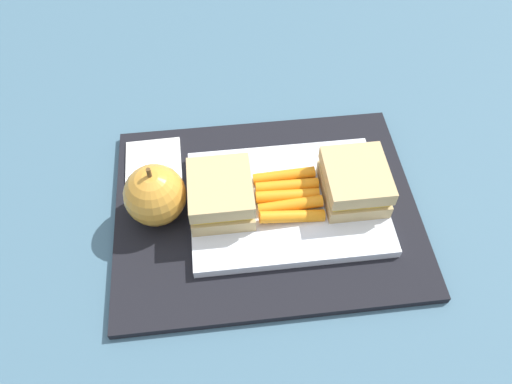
{
  "coord_description": "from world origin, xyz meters",
  "views": [
    {
      "loc": [
        0.05,
        0.34,
        0.51
      ],
      "look_at": [
        0.01,
        0.0,
        0.04
      ],
      "focal_mm": 35.21,
      "sensor_mm": 36.0,
      "label": 1
    }
  ],
  "objects": [
    {
      "name": "carrot_sticks_bundle",
      "position": [
        -0.03,
        -0.0,
        0.03
      ],
      "size": [
        0.08,
        0.07,
        0.02
      ],
      "color": "orange",
      "rests_on": "food_tray"
    },
    {
      "name": "apple",
      "position": [
        0.13,
        -0.01,
        0.05
      ],
      "size": [
        0.07,
        0.07,
        0.08
      ],
      "color": "gold",
      "rests_on": "lunchbag_mat"
    },
    {
      "name": "sandwich_half_left",
      "position": [
        -0.1,
        0.0,
        0.04
      ],
      "size": [
        0.07,
        0.08,
        0.04
      ],
      "color": "tan",
      "rests_on": "food_tray"
    },
    {
      "name": "food_tray",
      "position": [
        -0.03,
        0.0,
        0.02
      ],
      "size": [
        0.23,
        0.17,
        0.01
      ],
      "primitive_type": "cube",
      "color": "white",
      "rests_on": "lunchbag_mat"
    },
    {
      "name": "sandwich_half_right",
      "position": [
        0.05,
        0.0,
        0.04
      ],
      "size": [
        0.07,
        0.08,
        0.04
      ],
      "color": "tan",
      "rests_on": "food_tray"
    },
    {
      "name": "lunchbag_mat",
      "position": [
        0.0,
        0.0,
        0.01
      ],
      "size": [
        0.36,
        0.28,
        0.01
      ],
      "primitive_type": "cube",
      "color": "black",
      "rests_on": "ground_plane"
    },
    {
      "name": "ground_plane",
      "position": [
        0.0,
        0.0,
        0.0
      ],
      "size": [
        2.4,
        2.4,
        0.0
      ],
      "primitive_type": "plane",
      "color": "#42667A"
    },
    {
      "name": "paper_napkin",
      "position": [
        0.14,
        -0.09,
        0.01
      ],
      "size": [
        0.07,
        0.07,
        0.0
      ],
      "primitive_type": "cube",
      "rotation": [
        0.0,
        0.0,
        0.02
      ],
      "color": "white",
      "rests_on": "lunchbag_mat"
    }
  ]
}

